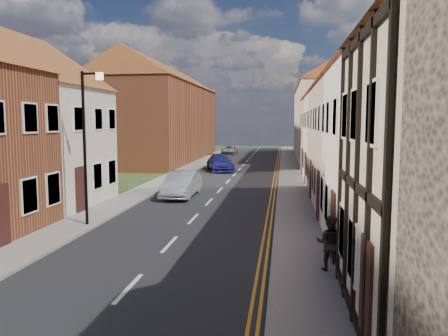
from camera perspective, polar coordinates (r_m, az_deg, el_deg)
name	(u,v)px	position (r m, az deg, el deg)	size (l,w,h in m)	color
road	(220,190)	(26.76, -0.53, -2.92)	(7.00, 90.00, 0.02)	black
pavement_left	(151,188)	(27.72, -9.57, -2.58)	(1.80, 90.00, 0.12)	#9A958C
pavement_right	(293,191)	(26.48, 8.95, -2.98)	(1.80, 90.00, 0.12)	#9A958C
cottage_r_cream_mid	(414,115)	(20.41, 23.52, 6.39)	(8.30, 5.20, 9.00)	#B69E90
cottage_r_pink	(385,116)	(25.65, 20.24, 6.33)	(8.30, 6.00, 9.00)	#B69E90
cottage_r_white_far	(366,117)	(30.94, 18.09, 6.31)	(8.30, 5.20, 9.00)	white
cottage_r_cream_far	(354,118)	(36.27, 16.56, 6.26)	(8.30, 6.00, 9.00)	beige
cottage_l_pink	(15,118)	(23.92, -25.63, 5.91)	(8.30, 6.30, 8.80)	beige
block_right_far	(332,112)	(51.46, 13.98, 7.11)	(8.30, 24.20, 10.50)	beige
block_left_far	(161,111)	(47.99, -8.17, 7.32)	(8.30, 24.20, 10.50)	brown
lamppost	(86,138)	(17.87, -17.53, 3.71)	(0.88, 0.15, 6.00)	black
car_mid	(182,184)	(24.49, -5.55, -2.12)	(1.50, 4.31, 1.42)	#A3A6AA
car_far	(220,163)	(37.23, -0.52, 0.66)	(1.92, 4.73, 1.37)	navy
car_distant	(229,150)	(57.38, 0.72, 2.41)	(1.79, 3.88, 1.08)	#A9ACB1
pedestrian_right	(329,243)	(12.45, 13.61, -9.51)	(0.74, 0.57, 1.52)	black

